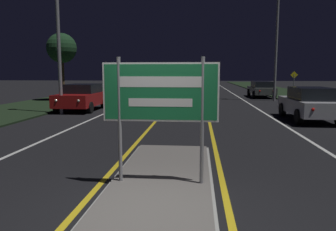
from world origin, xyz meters
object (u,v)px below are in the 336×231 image
object	(u,v)px
warning_sign	(294,82)
car_receding_1	(261,89)
highway_sign	(160,97)
streetlight_right_near	(278,12)
car_receding_0	(309,103)
car_approaching_0	(82,97)
streetlight_left_near	(57,5)

from	to	relation	value
warning_sign	car_receding_1	bearing A→B (deg)	159.28
highway_sign	car_receding_1	bearing A→B (deg)	75.16
streetlight_right_near	car_receding_0	bearing A→B (deg)	-94.29
streetlight_right_near	car_approaching_0	bearing A→B (deg)	-149.07
car_receding_0	car_receding_1	distance (m)	13.84
streetlight_left_near	car_receding_1	bearing A→B (deg)	45.87
highway_sign	car_receding_0	distance (m)	10.80
streetlight_left_near	car_receding_1	world-z (taller)	streetlight_left_near
highway_sign	car_receding_0	world-z (taller)	highway_sign
car_receding_1	streetlight_left_near	bearing A→B (deg)	-134.13
highway_sign	streetlight_left_near	world-z (taller)	streetlight_left_near
car_receding_0	warning_sign	bearing A→B (deg)	77.36
streetlight_left_near	highway_sign	bearing A→B (deg)	-58.30
car_receding_0	car_receding_1	xyz separation A→B (m)	(0.46, 13.83, -0.05)
car_approaching_0	warning_sign	xyz separation A→B (m)	(14.43, 9.98, 0.61)
highway_sign	streetlight_right_near	world-z (taller)	streetlight_right_near
highway_sign	car_receding_1	size ratio (longest dim) A/B	0.49
streetlight_right_near	car_receding_0	xyz separation A→B (m)	(-0.77, -10.31, -5.75)
car_receding_0	car_approaching_0	distance (m)	11.91
highway_sign	car_receding_1	distance (m)	23.81
highway_sign	warning_sign	xyz separation A→B (m)	(8.53, 22.07, -0.32)
streetlight_left_near	car_receding_1	distance (m)	18.42
streetlight_left_near	car_receding_0	xyz separation A→B (m)	(11.94, -1.05, -4.67)
car_approaching_0	warning_sign	bearing A→B (deg)	34.66
car_receding_0	warning_sign	size ratio (longest dim) A/B	1.99
streetlight_right_near	car_receding_0	distance (m)	11.83
highway_sign	streetlight_left_near	distance (m)	12.57
streetlight_left_near	car_receding_0	world-z (taller)	streetlight_left_near
car_receding_0	warning_sign	world-z (taller)	warning_sign
streetlight_left_near	warning_sign	world-z (taller)	streetlight_left_near
streetlight_left_near	streetlight_right_near	xyz separation A→B (m)	(12.72, 9.26, 1.08)
car_receding_1	warning_sign	world-z (taller)	warning_sign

